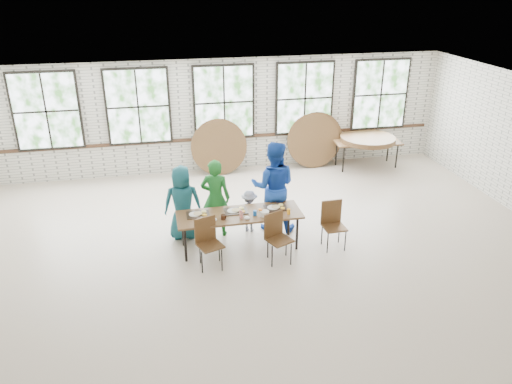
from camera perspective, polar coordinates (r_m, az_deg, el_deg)
room at (r=13.30m, az=-3.67°, el=10.00°), size 12.00×12.00×12.00m
dining_table at (r=9.63m, az=-1.91°, el=-2.77°), size 2.40×0.80×0.74m
chair_near_left at (r=9.16m, az=-5.54°, el=-5.28°), size 0.53×0.52×0.95m
chair_near_right at (r=9.30m, az=2.35°, el=-4.70°), size 0.55×0.54×0.95m
chair_spare at (r=9.87m, az=8.75°, el=-3.21°), size 0.43×0.42×0.95m
adult_teal at (r=10.07m, az=-8.39°, el=-1.24°), size 0.79×0.54×1.55m
adult_green at (r=10.10m, az=-4.65°, el=-0.68°), size 0.69×0.55×1.64m
toddler at (r=10.36m, az=-0.76°, el=-2.19°), size 0.67×0.53×0.91m
adult_blue at (r=10.25m, az=2.01°, el=0.63°), size 1.11×0.97×1.93m
storage_table at (r=14.12m, az=12.61°, el=5.48°), size 1.86×0.90×0.74m
tabletop_clutter at (r=9.58m, az=-1.40°, el=-2.39°), size 1.97×0.58×0.11m
round_tops_stacked at (r=14.09m, az=12.65°, el=5.94°), size 1.50×1.50×0.13m
round_tops_leaning at (r=13.72m, az=3.20°, el=5.70°), size 4.25×0.43×1.49m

